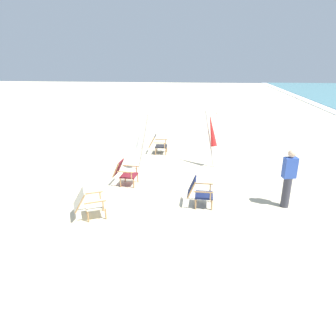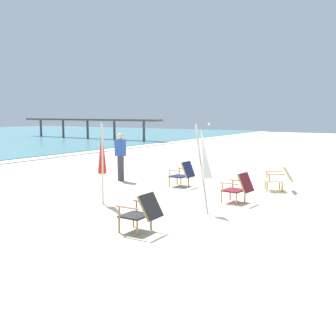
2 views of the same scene
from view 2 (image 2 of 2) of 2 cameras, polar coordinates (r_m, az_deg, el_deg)
The scene contains 9 objects.
ground_plane at distance 9.86m, azimuth 5.32°, elevation -5.58°, with size 80.00×80.00×0.00m, color beige.
beach_chair_back_right at distance 10.24m, azimuth 10.27°, elevation -2.72°, with size 0.64×0.77×0.80m.
beach_chair_front_left at distance 7.62m, azimuth -3.78°, elevation -6.32°, with size 0.61×0.76×0.78m.
beach_chair_far_center at distance 12.37m, azimuth 2.21°, elevation -0.76°, with size 0.61×0.71×0.81m.
beach_chair_back_left at distance 12.15m, azimuth 15.91°, elevation -1.26°, with size 0.85×0.94×0.78m.
umbrella_furled_red at distance 9.87m, azimuth -9.55°, elevation 2.31°, with size 0.55×0.53×2.07m.
umbrella_furled_white at distance 9.03m, azimuth 5.25°, elevation 1.97°, with size 0.36×0.56×2.09m.
person_near_chairs at distance 13.51m, azimuth -6.91°, elevation 1.67°, with size 0.27×0.38×1.63m.
pier_distant at distance 35.83m, azimuth -11.62°, elevation 6.70°, with size 0.90×15.41×1.83m.
Camera 2 is at (-8.56, -4.31, 2.30)m, focal length 42.00 mm.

